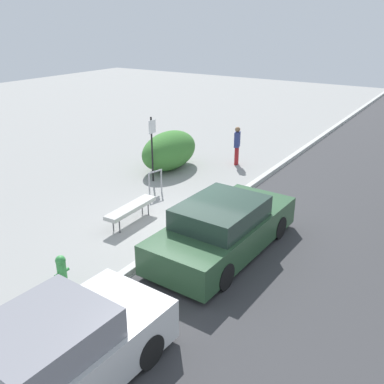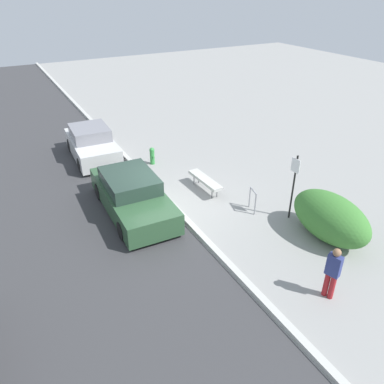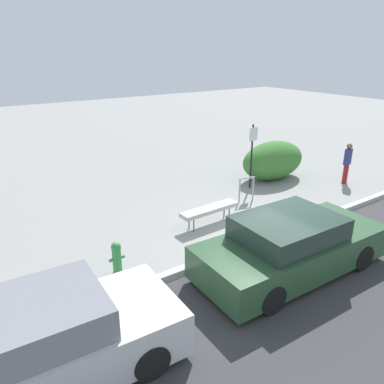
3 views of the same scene
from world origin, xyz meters
name	(u,v)px [view 3 (image 3 of 3)]	position (x,y,z in m)	size (l,w,h in m)	color
ground_plane	(265,241)	(0.00, 0.00, 0.00)	(60.00, 60.00, 0.00)	gray
curb	(265,239)	(0.00, 0.00, 0.07)	(60.00, 0.20, 0.13)	#B7B7B2
bench	(210,209)	(-0.59, 1.64, 0.46)	(1.86, 0.47, 0.52)	#515156
bike_rack	(247,187)	(1.45, 2.34, 0.50)	(0.55, 0.19, 0.83)	#99999E
sign_post	(252,151)	(2.41, 3.18, 1.38)	(0.36, 0.08, 2.30)	black
fire_hydrant	(117,257)	(-3.78, 0.83, 0.41)	(0.36, 0.22, 0.77)	#338C3F
shrub_hedge	(273,160)	(3.83, 3.49, 0.72)	(2.77, 1.50, 1.45)	#3D7A33
pedestrian	(347,162)	(5.69, 1.58, 0.81)	(0.38, 0.28, 1.51)	maroon
parked_car_near	(291,246)	(-0.56, -1.30, 0.63)	(4.54, 1.96, 1.36)	black
parked_car_far	(51,342)	(-5.73, -1.27, 0.64)	(3.94, 1.92, 1.41)	black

